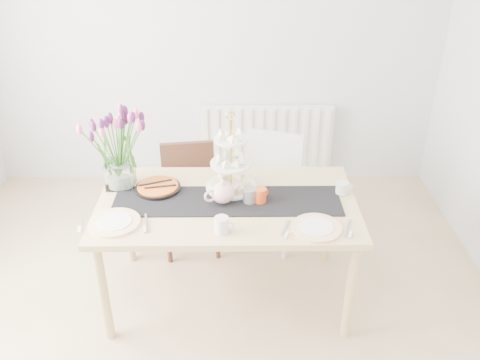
{
  "coord_description": "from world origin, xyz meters",
  "views": [
    {
      "loc": [
        0.22,
        -2.06,
        2.41
      ],
      "look_at": [
        0.24,
        0.55,
        0.93
      ],
      "focal_mm": 38.0,
      "sensor_mm": 36.0,
      "label": 1
    }
  ],
  "objects_px": {
    "chair_brown": "(190,189)",
    "chair_white": "(271,181)",
    "tart_tin": "(158,188)",
    "mug_grey": "(250,196)",
    "plate_left": "(115,222)",
    "plate_right": "(317,228)",
    "radiator": "(267,137)",
    "cream_jug": "(342,188)",
    "cake_stand": "(231,170)",
    "teapot": "(223,193)",
    "tulip_vase": "(115,138)",
    "dining_table": "(227,212)",
    "mug_orange": "(260,196)",
    "mug_white": "(222,225)"
  },
  "relations": [
    {
      "from": "chair_brown",
      "to": "chair_white",
      "type": "distance_m",
      "value": 0.62
    },
    {
      "from": "tart_tin",
      "to": "mug_grey",
      "type": "height_order",
      "value": "mug_grey"
    },
    {
      "from": "plate_left",
      "to": "plate_right",
      "type": "bearing_deg",
      "value": -2.99
    },
    {
      "from": "radiator",
      "to": "tart_tin",
      "type": "bearing_deg",
      "value": -118.37
    },
    {
      "from": "chair_brown",
      "to": "cream_jug",
      "type": "bearing_deg",
      "value": -35.81
    },
    {
      "from": "tart_tin",
      "to": "plate_left",
      "type": "bearing_deg",
      "value": -118.04
    },
    {
      "from": "chair_brown",
      "to": "cake_stand",
      "type": "bearing_deg",
      "value": -63.84
    },
    {
      "from": "plate_right",
      "to": "teapot",
      "type": "bearing_deg",
      "value": 152.52
    },
    {
      "from": "tulip_vase",
      "to": "cake_stand",
      "type": "height_order",
      "value": "tulip_vase"
    },
    {
      "from": "teapot",
      "to": "mug_grey",
      "type": "distance_m",
      "value": 0.17
    },
    {
      "from": "teapot",
      "to": "mug_grey",
      "type": "xyz_separation_m",
      "value": [
        0.16,
        0.0,
        -0.02
      ]
    },
    {
      "from": "dining_table",
      "to": "radiator",
      "type": "bearing_deg",
      "value": 78.0
    },
    {
      "from": "chair_white",
      "to": "plate_right",
      "type": "relative_size",
      "value": 2.99
    },
    {
      "from": "chair_brown",
      "to": "chair_white",
      "type": "bearing_deg",
      "value": -2.06
    },
    {
      "from": "chair_brown",
      "to": "mug_orange",
      "type": "height_order",
      "value": "mug_orange"
    },
    {
      "from": "plate_right",
      "to": "chair_brown",
      "type": "bearing_deg",
      "value": 131.07
    },
    {
      "from": "tart_tin",
      "to": "mug_white",
      "type": "bearing_deg",
      "value": -47.92
    },
    {
      "from": "tulip_vase",
      "to": "teapot",
      "type": "height_order",
      "value": "tulip_vase"
    },
    {
      "from": "mug_grey",
      "to": "tulip_vase",
      "type": "bearing_deg",
      "value": 122.33
    },
    {
      "from": "dining_table",
      "to": "tart_tin",
      "type": "bearing_deg",
      "value": 162.39
    },
    {
      "from": "chair_white",
      "to": "tulip_vase",
      "type": "xyz_separation_m",
      "value": [
        -1.01,
        -0.49,
        0.6
      ]
    },
    {
      "from": "cream_jug",
      "to": "mug_white",
      "type": "relative_size",
      "value": 0.83
    },
    {
      "from": "cream_jug",
      "to": "plate_left",
      "type": "distance_m",
      "value": 1.41
    },
    {
      "from": "mug_grey",
      "to": "chair_brown",
      "type": "bearing_deg",
      "value": 80.71
    },
    {
      "from": "plate_right",
      "to": "tart_tin",
      "type": "bearing_deg",
      "value": 155.49
    },
    {
      "from": "cake_stand",
      "to": "mug_white",
      "type": "distance_m",
      "value": 0.49
    },
    {
      "from": "mug_grey",
      "to": "plate_left",
      "type": "bearing_deg",
      "value": 152.6
    },
    {
      "from": "radiator",
      "to": "mug_orange",
      "type": "bearing_deg",
      "value": -94.89
    },
    {
      "from": "dining_table",
      "to": "plate_right",
      "type": "height_order",
      "value": "plate_right"
    },
    {
      "from": "tart_tin",
      "to": "plate_right",
      "type": "relative_size",
      "value": 1.02
    },
    {
      "from": "dining_table",
      "to": "mug_white",
      "type": "bearing_deg",
      "value": -94.62
    },
    {
      "from": "radiator",
      "to": "mug_white",
      "type": "relative_size",
      "value": 12.44
    },
    {
      "from": "radiator",
      "to": "mug_grey",
      "type": "height_order",
      "value": "mug_grey"
    },
    {
      "from": "teapot",
      "to": "mug_grey",
      "type": "bearing_deg",
      "value": -23.12
    },
    {
      "from": "chair_brown",
      "to": "tart_tin",
      "type": "xyz_separation_m",
      "value": [
        -0.15,
        -0.49,
        0.3
      ]
    },
    {
      "from": "chair_brown",
      "to": "cake_stand",
      "type": "relative_size",
      "value": 1.67
    },
    {
      "from": "dining_table",
      "to": "chair_white",
      "type": "height_order",
      "value": "chair_white"
    },
    {
      "from": "tulip_vase",
      "to": "mug_orange",
      "type": "xyz_separation_m",
      "value": [
        0.89,
        -0.21,
        -0.29
      ]
    },
    {
      "from": "mug_orange",
      "to": "chair_brown",
      "type": "bearing_deg",
      "value": 84.4
    },
    {
      "from": "chair_brown",
      "to": "tulip_vase",
      "type": "bearing_deg",
      "value": -140.27
    },
    {
      "from": "cake_stand",
      "to": "radiator",
      "type": "bearing_deg",
      "value": 77.71
    },
    {
      "from": "mug_white",
      "to": "plate_left",
      "type": "distance_m",
      "value": 0.63
    },
    {
      "from": "chair_brown",
      "to": "teapot",
      "type": "relative_size",
      "value": 3.52
    },
    {
      "from": "radiator",
      "to": "plate_right",
      "type": "bearing_deg",
      "value": -84.74
    },
    {
      "from": "cake_stand",
      "to": "mug_orange",
      "type": "relative_size",
      "value": 4.98
    },
    {
      "from": "radiator",
      "to": "cream_jug",
      "type": "height_order",
      "value": "cream_jug"
    },
    {
      "from": "chair_brown",
      "to": "mug_grey",
      "type": "distance_m",
      "value": 0.84
    },
    {
      "from": "radiator",
      "to": "cream_jug",
      "type": "relative_size",
      "value": 14.91
    },
    {
      "from": "tulip_vase",
      "to": "mug_white",
      "type": "xyz_separation_m",
      "value": [
        0.66,
        -0.52,
        -0.29
      ]
    },
    {
      "from": "chair_white",
      "to": "mug_white",
      "type": "xyz_separation_m",
      "value": [
        -0.35,
        -1.02,
        0.3
      ]
    }
  ]
}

